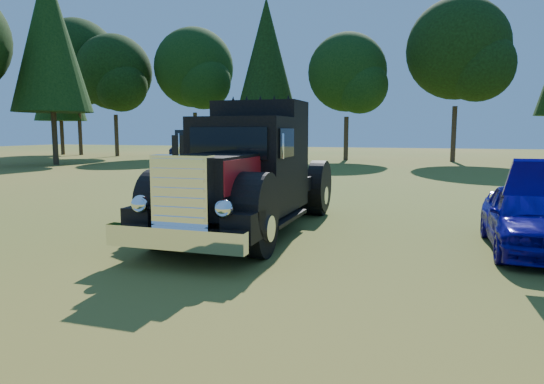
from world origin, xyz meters
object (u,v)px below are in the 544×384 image
Objects in this scene: spectator_far at (179,185)px; distant_teal_car at (239,152)px; spectator_near at (168,196)px; hotrod_coupe at (530,218)px; diamond_t_truck at (247,176)px.

spectator_far reaches higher than distant_teal_car.
spectator_far is at bearing 38.64° from spectator_near.
hotrod_coupe is at bearing -45.22° from distant_teal_car.
hotrod_coupe is at bearing 0.09° from diamond_t_truck.
spectator_far reaches higher than hotrod_coupe.
spectator_far is 0.47× the size of distant_teal_car.
diamond_t_truck is 1.97m from spectator_near.
diamond_t_truck is 1.76× the size of hotrod_coupe.
spectator_far is at bearing -59.21° from distant_teal_car.
spectator_near is 26.91m from distant_teal_car.
hotrod_coupe is 2.58× the size of spectator_near.
spectator_near is 0.83× the size of spectator_far.
spectator_near is 0.82m from spectator_far.
hotrod_coupe is at bearing -59.25° from spectator_near.
spectator_near is at bearing -59.46° from distant_teal_car.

